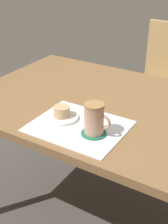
% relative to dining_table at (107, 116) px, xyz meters
% --- Properties ---
extents(ground_plane, '(4.40, 4.40, 0.02)m').
position_rel_dining_table_xyz_m(ground_plane, '(0.00, 0.00, -0.68)').
color(ground_plane, '#47423D').
extents(dining_table, '(1.33, 0.90, 0.74)m').
position_rel_dining_table_xyz_m(dining_table, '(0.00, 0.00, 0.00)').
color(dining_table, brown).
rests_on(dining_table, ground_plane).
extents(wooden_chair, '(0.44, 0.44, 0.95)m').
position_rel_dining_table_xyz_m(wooden_chair, '(0.03, 0.80, -0.16)').
color(wooden_chair, tan).
rests_on(wooden_chair, ground_plane).
extents(placemat, '(0.38, 0.32, 0.00)m').
position_rel_dining_table_xyz_m(placemat, '(0.00, -0.26, 0.07)').
color(placemat, white).
rests_on(placemat, dining_table).
extents(pastry_plate, '(0.14, 0.14, 0.01)m').
position_rel_dining_table_xyz_m(pastry_plate, '(-0.09, -0.24, 0.08)').
color(pastry_plate, silver).
rests_on(pastry_plate, placemat).
extents(pastry, '(0.07, 0.07, 0.05)m').
position_rel_dining_table_xyz_m(pastry, '(-0.09, -0.24, 0.11)').
color(pastry, tan).
rests_on(pastry, pastry_plate).
extents(coffee_coaster, '(0.10, 0.10, 0.00)m').
position_rel_dining_table_xyz_m(coffee_coaster, '(0.08, -0.28, 0.08)').
color(coffee_coaster, '#196B4C').
rests_on(coffee_coaster, placemat).
extents(coffee_mug, '(0.11, 0.08, 0.13)m').
position_rel_dining_table_xyz_m(coffee_mug, '(0.09, -0.28, 0.14)').
color(coffee_mug, tan).
rests_on(coffee_mug, coffee_coaster).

